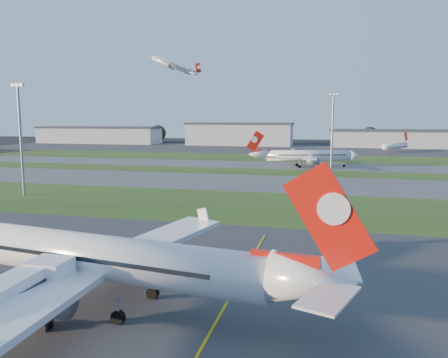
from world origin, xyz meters
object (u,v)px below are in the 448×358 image
(airliner_taxiing, at_px, (307,156))
(light_mast_west, at_px, (20,132))
(mini_jet_near, at_px, (395,146))
(airliner_parked, at_px, (104,259))
(light_mast_centre, at_px, (332,128))

(airliner_taxiing, bearing_deg, light_mast_west, 36.28)
(airliner_taxiing, relative_size, light_mast_west, 1.46)
(airliner_taxiing, bearing_deg, mini_jet_near, -130.61)
(airliner_parked, relative_size, light_mast_centre, 1.62)
(light_mast_west, bearing_deg, airliner_parked, -46.21)
(light_mast_centre, bearing_deg, light_mast_west, -141.34)
(mini_jet_near, distance_m, light_mast_west, 195.31)
(light_mast_west, relative_size, light_mast_centre, 1.00)
(mini_jet_near, xyz_separation_m, light_mast_west, (-104.11, -164.85, 11.53))
(mini_jet_near, bearing_deg, light_mast_west, 179.78)
(airliner_parked, xyz_separation_m, mini_jet_near, (55.45, 215.60, -1.30))
(airliner_taxiing, relative_size, mini_jet_near, 1.50)
(airliner_parked, height_order, light_mast_centre, light_mast_centre)
(airliner_taxiing, bearing_deg, light_mast_centre, 98.08)
(mini_jet_near, height_order, light_mast_centre, light_mast_centre)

